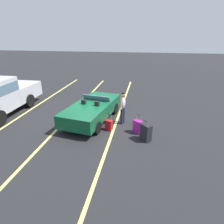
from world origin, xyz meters
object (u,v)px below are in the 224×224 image
(suitcase_medium_bright, at_px, (138,127))
(suitcase_small_carryon, at_px, (109,125))
(traveler_person, at_px, (123,106))
(convertible_car, at_px, (94,108))
(suitcase_large_black, at_px, (146,132))

(suitcase_medium_bright, relative_size, suitcase_small_carryon, 1.11)
(suitcase_small_carryon, xyz_separation_m, traveler_person, (0.84, -0.55, 0.68))
(convertible_car, height_order, traveler_person, traveler_person)
(convertible_car, bearing_deg, suitcase_large_black, -113.29)
(suitcase_large_black, height_order, suitcase_small_carryon, suitcase_large_black)
(suitcase_medium_bright, xyz_separation_m, suitcase_small_carryon, (0.05, 1.36, -0.06))
(suitcase_large_black, height_order, traveler_person, traveler_person)
(suitcase_large_black, xyz_separation_m, suitcase_medium_bright, (0.60, 0.38, -0.06))
(suitcase_large_black, distance_m, suitcase_small_carryon, 1.86)
(convertible_car, height_order, suitcase_medium_bright, convertible_car)
(traveler_person, bearing_deg, convertible_car, 7.57)
(suitcase_medium_bright, distance_m, suitcase_small_carryon, 1.36)
(suitcase_small_carryon, relative_size, traveler_person, 0.49)
(suitcase_small_carryon, height_order, traveler_person, traveler_person)
(suitcase_small_carryon, bearing_deg, convertible_car, -116.62)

